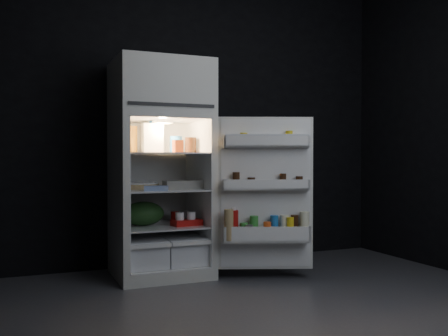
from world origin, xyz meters
name	(u,v)px	position (x,y,z in m)	size (l,w,h in m)	color
floor	(272,315)	(0.00, 0.00, 0.00)	(4.00, 3.40, 0.00)	#48484D
wall_back	(186,118)	(0.00, 1.70, 1.35)	(4.00, 0.00, 2.70)	black
refrigerator	(160,161)	(-0.36, 1.32, 0.96)	(0.76, 0.71, 1.78)	silver
fridge_door	(266,196)	(0.37, 0.81, 0.68)	(0.74, 0.44, 1.22)	silver
milk_jug	(152,138)	(-0.42, 1.35, 1.15)	(0.16, 0.16, 0.24)	white
mayo_jar	(176,144)	(-0.21, 1.33, 1.10)	(0.10, 0.10, 0.14)	blue
jam_jar	(191,145)	(-0.10, 1.27, 1.09)	(0.10, 0.10, 0.13)	black
amber_bottle	(133,139)	(-0.57, 1.41, 1.14)	(0.08, 0.08, 0.22)	#B0711C
small_carton	(178,146)	(-0.26, 1.11, 1.08)	(0.08, 0.06, 0.10)	#ED581B
egg_carton	(183,185)	(-0.20, 1.18, 0.76)	(0.32, 0.12, 0.07)	gray
pie	(140,186)	(-0.52, 1.36, 0.75)	(0.32, 0.32, 0.04)	tan
flat_package	(156,188)	(-0.47, 1.03, 0.75)	(0.19, 0.09, 0.04)	#8299C8
wrapped_pkg	(178,184)	(-0.16, 1.45, 0.75)	(0.12, 0.10, 0.05)	#EAE9BF
produce_bag	(143,214)	(-0.50, 1.30, 0.52)	(0.34, 0.29, 0.20)	#193815
yogurt_tray	(187,223)	(-0.18, 1.15, 0.45)	(0.24, 0.13, 0.05)	#A2100D
small_can_red	(175,217)	(-0.20, 1.41, 0.47)	(0.07, 0.07, 0.09)	#A2100D
small_can_silver	(184,216)	(-0.10, 1.44, 0.47)	(0.07, 0.07, 0.09)	#B9BABE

